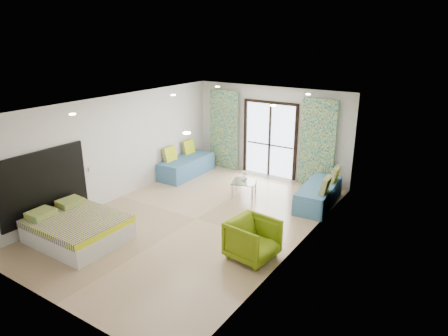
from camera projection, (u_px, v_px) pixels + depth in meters
The scene contains 24 objects.
floor at pixel (196, 219), 9.40m from camera, with size 5.00×7.50×0.01m, color #9B7D5D, non-canonical shape.
ceiling at pixel (193, 105), 8.53m from camera, with size 5.00×7.50×0.01m, color silver, non-canonical shape.
wall_back at pixel (270, 132), 11.94m from camera, with size 5.00×0.01×2.70m, color silver, non-canonical shape.
wall_front at pixel (44, 229), 5.99m from camera, with size 5.00×0.01×2.70m, color silver, non-canonical shape.
wall_left at pixel (117, 148), 10.26m from camera, with size 0.01×7.50×2.70m, color silver, non-canonical shape.
wall_right at pixel (298, 187), 7.67m from camera, with size 0.01×7.50×2.70m, color silver, non-canonical shape.
balcony_door at pixel (270, 135), 11.95m from camera, with size 1.76×0.08×2.28m.
balcony_rail at pixel (270, 145), 12.05m from camera, with size 1.52×0.03×0.04m, color #595451.
curtain_left at pixel (224, 130), 12.63m from camera, with size 1.00×0.10×2.50m, color beige.
curtain_right at pixel (318, 144), 11.03m from camera, with size 1.00×0.10×2.50m, color beige.
downlight_a at pixel (72, 114), 7.69m from camera, with size 0.12×0.12×0.02m, color #FFE0B2.
downlight_b at pixel (187, 133), 6.23m from camera, with size 0.12×0.12×0.02m, color #FFE0B2.
downlight_c at pixel (173, 95), 10.06m from camera, with size 0.12×0.12×0.02m, color #FFE0B2.
downlight_d at pixel (273, 105), 8.61m from camera, with size 0.12×0.12×0.02m, color #FFE0B2.
downlight_e at pixel (218, 87), 11.65m from camera, with size 0.12×0.12×0.02m, color #FFE0B2.
downlight_f at pixel (308, 94), 10.20m from camera, with size 0.12×0.12×0.02m, color #FFE0B2.
headboard at pixel (44, 184), 8.62m from camera, with size 0.06×2.10×1.50m, color black.
switch_plate at pixel (90, 169), 9.62m from camera, with size 0.02×0.10×0.10m, color silver.
bed at pixel (77, 228), 8.36m from camera, with size 1.87×1.53×0.65m.
daybed_left at pixel (186, 165), 12.24m from camera, with size 0.80×1.98×0.97m.
daybed_right at pixel (319, 194), 10.09m from camera, with size 0.89×1.96×0.94m.
coffee_table at pixel (244, 183), 10.64m from camera, with size 0.79×0.79×0.71m.
vase at pixel (244, 178), 10.60m from camera, with size 0.20×0.20×0.20m, color white.
armchair at pixel (253, 238), 7.64m from camera, with size 0.84×0.79×0.87m, color olive.
Camera 1 is at (5.22, -6.77, 4.14)m, focal length 32.00 mm.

